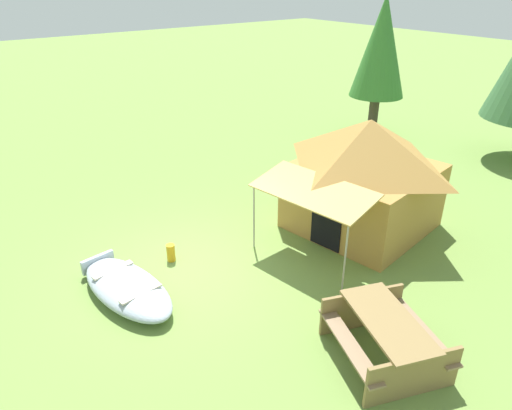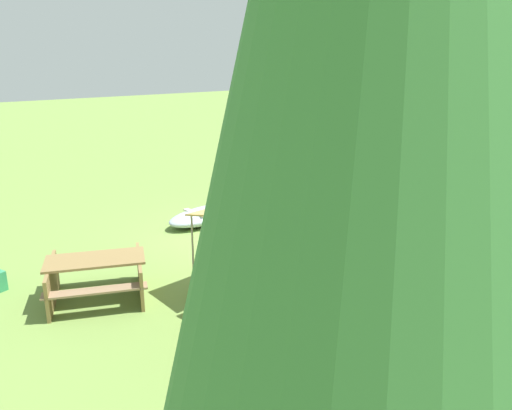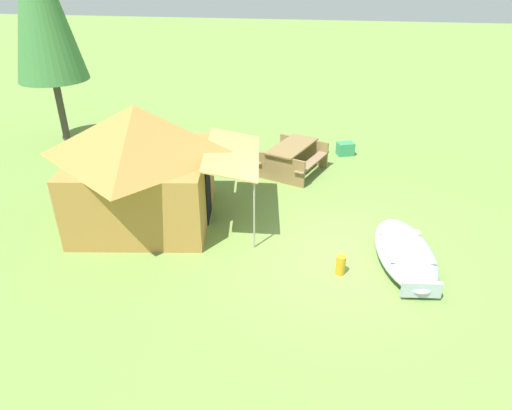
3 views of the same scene
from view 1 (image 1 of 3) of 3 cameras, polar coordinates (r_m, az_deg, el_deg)
name	(u,v)px [view 1 (image 1 of 3)]	position (r m, az deg, el deg)	size (l,w,h in m)	color
ground_plane	(193,269)	(9.62, -7.82, -7.88)	(80.00, 80.00, 0.00)	olive
beached_rowboat	(127,287)	(9.03, -15.64, -9.76)	(2.59, 1.35, 0.40)	#A1AFBD
canvas_cabin_tent	(365,173)	(10.77, 13.29, 3.80)	(3.43, 4.39, 2.61)	#A87938
picnic_table	(386,334)	(7.62, 15.72, -15.10)	(2.13, 2.00, 0.77)	olive
fuel_can	(171,253)	(9.87, -10.46, -5.82)	(0.18, 0.18, 0.38)	orange
pine_tree_back_left	(381,47)	(17.27, 15.18, 18.28)	(1.91, 1.91, 4.85)	#443A30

